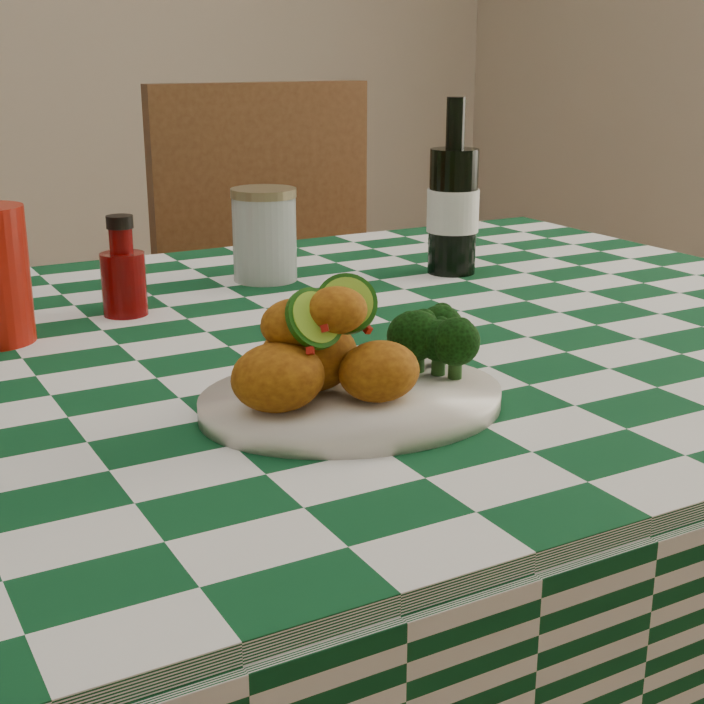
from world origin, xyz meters
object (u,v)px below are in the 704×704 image
plate (352,401)px  ketchup_bottle (123,266)px  wooden_chair_right (307,356)px  mason_jar (265,235)px  beer_bottle (454,187)px  dining_table (241,657)px  fried_chicken_pile (331,343)px

plate → ketchup_bottle: size_ratio=2.27×
plate → wooden_chair_right: 1.06m
ketchup_bottle → mason_jar: bearing=21.2°
plate → beer_bottle: 0.59m
dining_table → mason_jar: bearing=58.4°
plate → mason_jar: size_ratio=2.16×
fried_chicken_pile → wooden_chair_right: bearing=64.7°
dining_table → wooden_chair_right: (0.44, 0.70, 0.12)m
plate → wooden_chair_right: size_ratio=0.27×
wooden_chair_right → ketchup_bottle: bearing=-132.8°
fried_chicken_pile → wooden_chair_right: 1.09m
mason_jar → wooden_chair_right: 0.61m
fried_chicken_pile → dining_table: bearing=90.2°
dining_table → wooden_chair_right: 0.84m
plate → ketchup_bottle: ketchup_bottle is taller
dining_table → plate: bearing=-84.8°
dining_table → mason_jar: size_ratio=13.01×
ketchup_bottle → plate: bearing=-79.3°
fried_chicken_pile → mason_jar: mason_jar is taller
ketchup_bottle → fried_chicken_pile: bearing=-82.0°
plate → beer_bottle: beer_bottle is taller
plate → fried_chicken_pile: size_ratio=1.81×
dining_table → beer_bottle: size_ratio=6.75×
beer_bottle → wooden_chair_right: beer_bottle is taller
fried_chicken_pile → mason_jar: 0.54m
mason_jar → wooden_chair_right: (0.27, 0.43, -0.33)m
plate → mason_jar: mason_jar is taller
plate → dining_table: bearing=95.2°
wooden_chair_right → plate: bearing=-112.7°
dining_table → fried_chicken_pile: 0.52m
fried_chicken_pile → wooden_chair_right: wooden_chair_right is taller
ketchup_bottle → mason_jar: mason_jar is taller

